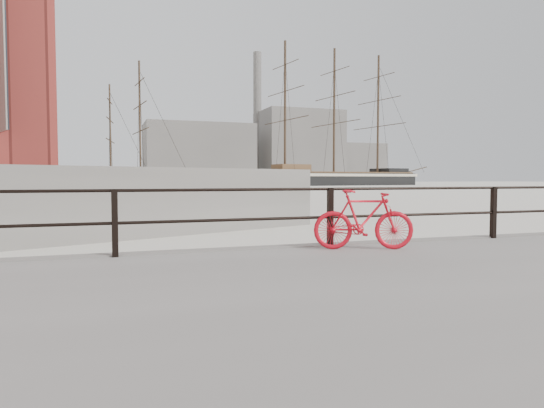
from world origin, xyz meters
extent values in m
plane|color=white|center=(0.00, 0.00, 0.00)|extent=(400.00, 400.00, 0.00)
imported|color=red|center=(-3.15, -0.67, 0.84)|extent=(1.60, 0.77, 0.98)
cube|color=gray|center=(20.00, 140.00, 9.00)|extent=(32.00, 18.00, 18.00)
cube|color=gray|center=(55.00, 145.00, 12.00)|extent=(26.00, 20.00, 24.00)
cube|color=gray|center=(78.00, 150.00, 7.00)|extent=(20.00, 16.00, 14.00)
cylinder|color=gray|center=(42.00, 150.00, 22.00)|extent=(2.80, 2.80, 44.00)
camera|label=1|loc=(-7.13, -7.61, 1.51)|focal=32.00mm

